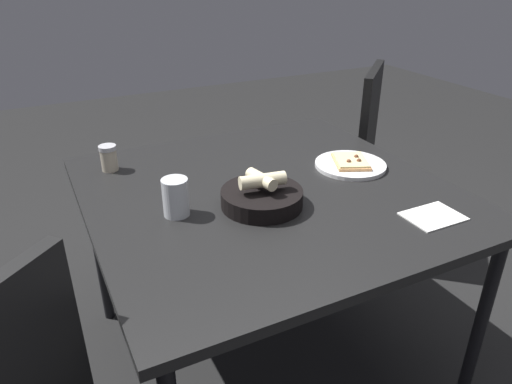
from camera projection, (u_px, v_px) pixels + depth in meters
The scene contains 8 objects.
ground at pixel (266, 354), 1.83m from camera, with size 8.00×8.00×0.00m, color black.
dining_table at pixel (268, 204), 1.53m from camera, with size 1.11×1.10×0.71m.
pizza_plate at pixel (350, 164), 1.66m from camera, with size 0.25×0.25×0.04m.
bread_basket at pixel (262, 196), 1.40m from camera, with size 0.24×0.24×0.11m.
beer_glass at pixel (176, 199), 1.34m from camera, with size 0.08×0.08×0.11m.
pepper_shaker at pixel (109, 159), 1.63m from camera, with size 0.06×0.06×0.09m.
napkin at pixel (433, 216), 1.35m from camera, with size 0.16×0.12×0.00m.
chair_far at pixel (343, 150), 2.32m from camera, with size 0.62×0.62×0.93m.
Camera 1 is at (-0.64, -1.19, 1.38)m, focal length 33.34 mm.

